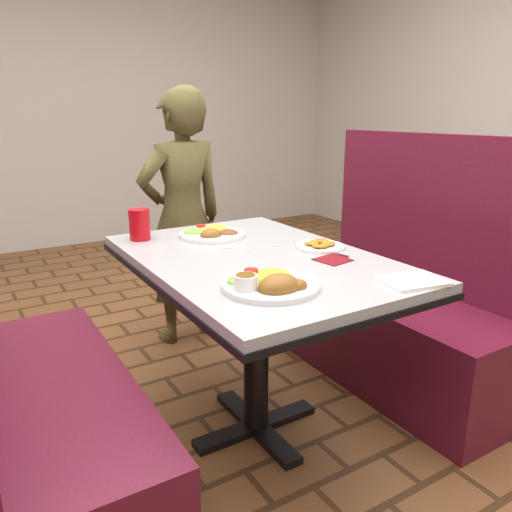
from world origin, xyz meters
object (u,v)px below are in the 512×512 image
booth_bench_left (41,420)px  red_tumbler (140,224)px  dining_table (256,280)px  far_dinner_plate (212,231)px  near_dinner_plate (270,279)px  diner_person (183,219)px  plantain_plate (320,245)px  booth_bench_right (398,316)px

booth_bench_left → red_tumbler: bearing=42.4°
dining_table → far_dinner_plate: bearing=90.5°
dining_table → far_dinner_plate: (-0.00, 0.36, 0.12)m
near_dinner_plate → far_dinner_plate: bearing=77.7°
booth_bench_left → near_dinner_plate: 0.85m
booth_bench_left → diner_person: (0.93, 0.99, 0.37)m
dining_table → diner_person: bearing=82.6°
near_dinner_plate → diner_person: bearing=77.9°
near_dinner_plate → far_dinner_plate: (0.15, 0.69, -0.01)m
red_tumbler → plantain_plate: bearing=-42.1°
near_dinner_plate → red_tumbler: bearing=99.5°
dining_table → near_dinner_plate: bearing=-114.9°
dining_table → booth_bench_right: 0.86m
near_dinner_plate → far_dinner_plate: size_ratio=1.07×
booth_bench_right → near_dinner_plate: (-0.95, -0.33, 0.45)m
dining_table → plantain_plate: size_ratio=6.31×
diner_person → dining_table: bearing=77.7°
plantain_plate → dining_table: bearing=172.2°
booth_bench_right → far_dinner_plate: (-0.80, 0.36, 0.45)m
diner_person → booth_bench_right: bearing=119.3°
booth_bench_left → diner_person: diner_person is taller
dining_table → near_dinner_plate: (-0.15, -0.33, 0.13)m
plantain_plate → red_tumbler: size_ratio=1.47×
dining_table → far_dinner_plate: 0.38m
booth_bench_right → red_tumbler: booth_bench_right is taller
booth_bench_right → plantain_plate: bearing=-175.9°
dining_table → far_dinner_plate: size_ratio=4.31×
diner_person → plantain_plate: (0.15, -1.02, 0.06)m
dining_table → near_dinner_plate: size_ratio=4.03×
booth_bench_left → plantain_plate: size_ratio=6.25×
dining_table → far_dinner_plate: far_dinner_plate is taller
dining_table → diner_person: 1.00m
plantain_plate → red_tumbler: (-0.56, 0.50, 0.05)m
near_dinner_plate → far_dinner_plate: 0.71m
booth_bench_left → far_dinner_plate: bearing=24.4°
dining_table → booth_bench_left: 0.86m
booth_bench_right → plantain_plate: size_ratio=6.25×
booth_bench_left → near_dinner_plate: size_ratio=3.99×
booth_bench_right → near_dinner_plate: bearing=-160.9°
dining_table → diner_person: (0.13, 0.99, 0.05)m
near_dinner_plate → far_dinner_plate: near_dinner_plate is taller
diner_person → plantain_plate: 1.04m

